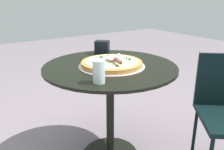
# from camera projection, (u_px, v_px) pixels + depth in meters

# --- Properties ---
(patio_table) EXTENTS (0.91, 0.91, 0.73)m
(patio_table) POSITION_uv_depth(u_px,v_px,m) (110.00, 87.00, 1.68)
(patio_table) COLOR black
(patio_table) RESTS_ON ground
(pizza_on_tray) EXTENTS (0.45, 0.45, 0.05)m
(pizza_on_tray) POSITION_uv_depth(u_px,v_px,m) (112.00, 63.00, 1.61)
(pizza_on_tray) COLOR silver
(pizza_on_tray) RESTS_ON patio_table
(pizza_server) EXTENTS (0.11, 0.22, 0.02)m
(pizza_server) POSITION_uv_depth(u_px,v_px,m) (116.00, 59.00, 1.55)
(pizza_server) COLOR silver
(pizza_server) RESTS_ON pizza_on_tray
(drinking_cup) EXTENTS (0.07, 0.07, 0.13)m
(drinking_cup) POSITION_uv_depth(u_px,v_px,m) (99.00, 72.00, 1.29)
(drinking_cup) COLOR silver
(drinking_cup) RESTS_ON patio_table
(napkin_dispenser) EXTENTS (0.13, 0.13, 0.11)m
(napkin_dispenser) POSITION_uv_depth(u_px,v_px,m) (102.00, 47.00, 1.91)
(napkin_dispenser) COLOR black
(napkin_dispenser) RESTS_ON patio_table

